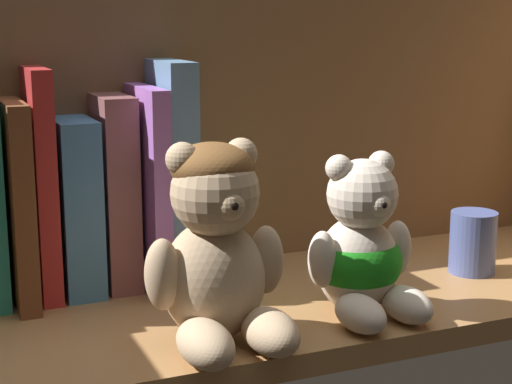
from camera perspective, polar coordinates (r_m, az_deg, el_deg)
shelf_board at (r=73.38cm, az=-0.08°, el=-8.27°), size 82.58×24.34×2.00cm
shelf_back_panel at (r=81.40cm, az=-3.59°, el=4.44°), size 84.98×1.20×31.38cm
book_6 at (r=75.28cm, az=-16.38°, el=-0.45°), size 1.79×13.84×17.63cm
book_7 at (r=75.27cm, az=-14.80°, el=0.67°), size 1.75×10.15×20.28cm
book_8 at (r=76.20cm, az=-12.49°, el=-0.82°), size 3.42×9.88×15.75cm
book_9 at (r=76.69cm, az=-9.89°, el=0.11°), size 2.97×9.13×17.66cm
book_10 at (r=77.25cm, az=-7.95°, el=0.57°), size 1.64×14.64×18.47cm
book_11 at (r=77.70cm, az=-6.19°, el=1.50°), size 2.56×12.11×20.65cm
teddy_bear_larger at (r=62.01cm, az=-2.72°, el=-3.97°), size 11.40×11.59×15.61cm
teddy_bear_smaller at (r=68.99cm, az=7.32°, el=-4.14°), size 10.00×10.47×13.66cm
pillar_candle at (r=82.60cm, az=14.81°, el=-3.39°), size 4.48×4.48×6.06cm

